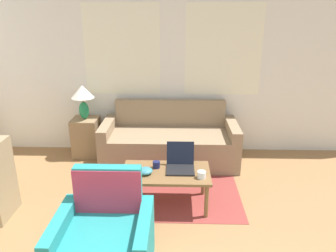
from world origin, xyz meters
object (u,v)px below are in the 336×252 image
armchair (105,244)px  cup_navy (156,165)px  laptop (180,163)px  cup_yellow (202,175)px  couch (170,143)px  snack_bowl (145,171)px  coffee_table (166,175)px  table_lamp (83,96)px

armchair → cup_navy: (0.36, 1.10, 0.19)m
laptop → cup_yellow: (0.22, -0.21, -0.02)m
cup_navy → cup_yellow: cup_navy is taller
couch → snack_bowl: size_ratio=11.76×
couch → coffee_table: bearing=-90.7°
table_lamp → snack_bowl: size_ratio=3.09×
armchair → cup_yellow: armchair is taller
table_lamp → cup_yellow: table_lamp is taller
snack_bowl → coffee_table: bearing=14.0°
table_lamp → coffee_table: size_ratio=0.52×
armchair → laptop: size_ratio=2.57×
coffee_table → laptop: size_ratio=2.94×
cup_yellow → coffee_table: bearing=160.8°
armchair → table_lamp: bearing=108.4°
snack_bowl → couch: bearing=79.2°
snack_bowl → table_lamp: bearing=126.5°
armchair → coffee_table: bearing=65.1°
coffee_table → cup_yellow: size_ratio=10.80×
snack_bowl → armchair: bearing=-104.5°
couch → cup_navy: couch is taller
armchair → laptop: 1.28m
cup_yellow → table_lamp: bearing=138.1°
table_lamp → cup_yellow: (1.62, -1.46, -0.48)m
armchair → coffee_table: 1.12m
cup_navy → laptop: bearing=-1.7°
laptop → snack_bowl: (-0.38, -0.14, -0.03)m
table_lamp → snack_bowl: table_lamp is taller
table_lamp → coffee_table: table_lamp is taller
coffee_table → cup_navy: bearing=141.2°
snack_bowl → cup_yellow: bearing=-7.3°
armchair → coffee_table: (0.47, 1.01, 0.10)m
cup_navy → cup_yellow: (0.49, -0.22, -0.00)m
table_lamp → armchair: bearing=-71.6°
laptop → coffee_table: bearing=-152.8°
couch → cup_yellow: 1.38m
cup_navy → snack_bowl: cup_navy is taller
table_lamp → coffee_table: bearing=-46.8°
cup_yellow → cup_navy: bearing=155.7°
couch → coffee_table: size_ratio=1.97×
cup_navy → armchair: bearing=-108.1°
coffee_table → laptop: bearing=27.2°
armchair → laptop: bearing=60.1°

